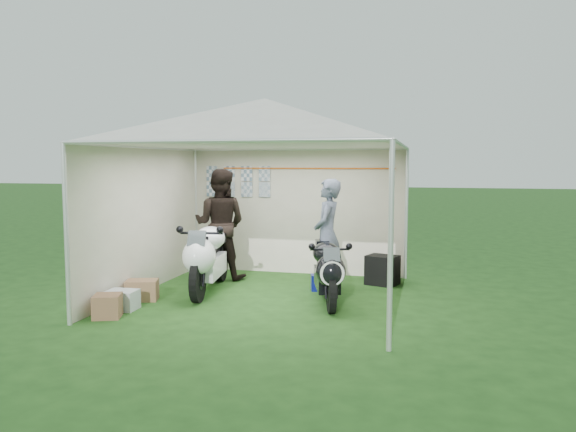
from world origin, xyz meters
name	(u,v)px	position (x,y,z in m)	size (l,w,h in m)	color
ground	(266,298)	(0.00, 0.00, 0.00)	(80.00, 80.00, 0.00)	#1D4316
canopy_tent	(266,127)	(0.00, 0.03, 2.58)	(5.66, 5.66, 3.00)	silver
motorcycle_white	(208,255)	(-0.98, 0.11, 0.60)	(0.69, 2.16, 1.07)	black
motorcycle_black	(327,269)	(0.97, -0.11, 0.51)	(0.77, 1.80, 0.91)	black
paddock_stand	(322,282)	(0.74, 0.70, 0.13)	(0.34, 0.21, 0.26)	#161FB3
person_dark_jacket	(220,224)	(-1.18, 1.17, 0.97)	(0.95, 0.74, 1.95)	black
person_blue_jacket	(327,235)	(0.81, 0.77, 0.90)	(0.66, 0.43, 1.80)	slate
equipment_box	(382,270)	(1.65, 1.38, 0.25)	(0.50, 0.40, 0.50)	black
crate_0	(122,300)	(-1.75, -1.17, 0.14)	(0.41, 0.32, 0.27)	silver
crate_1	(107,306)	(-1.73, -1.57, 0.15)	(0.34, 0.34, 0.31)	brown
crate_2	(125,301)	(-1.75, -1.09, 0.11)	(0.30, 0.25, 0.22)	silver
crate_3	(142,290)	(-1.75, -0.60, 0.15)	(0.46, 0.33, 0.30)	brown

